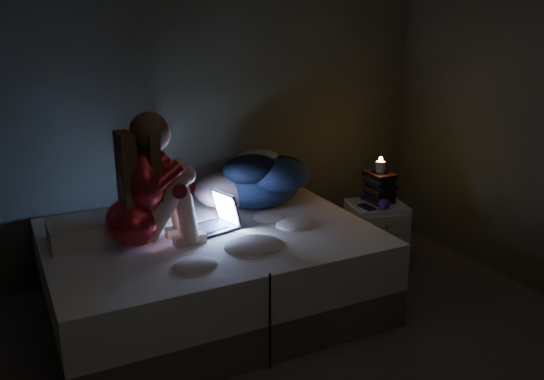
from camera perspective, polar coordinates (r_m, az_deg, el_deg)
wall_back at (r=4.30m, az=-6.13°, el=9.54°), size 3.60×0.02×2.60m
bed at (r=3.74m, az=-6.21°, el=-8.08°), size 2.01×1.51×0.55m
pillow at (r=3.60m, az=-17.91°, el=-3.94°), size 0.48×0.34×0.14m
woman at (r=3.31m, az=-14.06°, el=0.67°), size 0.51×0.34×0.81m
laptop at (r=3.60m, az=-6.51°, el=-2.29°), size 0.40×0.33×0.25m
clothes_pile at (r=4.09m, az=-1.50°, el=1.38°), size 0.81×0.72×0.40m
nightstand at (r=4.36m, az=10.39°, el=-4.66°), size 0.47×0.44×0.53m
book_stack at (r=4.29m, az=10.78°, el=0.35°), size 0.19×0.25×0.23m
candle at (r=4.25m, az=10.90°, el=2.38°), size 0.07×0.07×0.08m
phone at (r=4.15m, az=9.96°, el=-1.80°), size 0.10×0.15×0.01m
blue_orb at (r=4.16m, az=11.66°, el=-1.36°), size 0.08×0.08×0.08m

